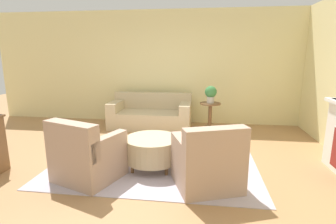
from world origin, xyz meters
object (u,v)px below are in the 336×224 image
armchair_right (208,163)px  couch (151,115)px  armchair_left (86,157)px  ottoman_table (152,149)px  side_table (210,113)px  potted_plant_on_side_table (211,93)px

armchair_right → couch: bearing=115.3°
armchair_left → couch: bearing=82.9°
ottoman_table → side_table: 2.20m
side_table → potted_plant_on_side_table: bearing=-90.0°
armchair_left → armchair_right: bearing=0.0°
armchair_left → ottoman_table: 0.99m
armchair_left → potted_plant_on_side_table: bearing=55.3°
couch → ottoman_table: 2.33m
ottoman_table → couch: bearing=102.0°
armchair_right → ottoman_table: 1.00m
armchair_right → side_table: size_ratio=1.47×
armchair_left → side_table: bearing=55.3°
couch → armchair_right: (1.33, -2.81, 0.05)m
couch → potted_plant_on_side_table: potted_plant_on_side_table is taller
couch → side_table: (1.40, -0.29, 0.16)m
armchair_right → ottoman_table: size_ratio=1.19×
couch → side_table: couch is taller
armchair_left → ottoman_table: bearing=32.7°
armchair_left → potted_plant_on_side_table: 3.12m
armchair_left → potted_plant_on_side_table: size_ratio=2.69×
side_table → armchair_right: bearing=-91.6°
ottoman_table → potted_plant_on_side_table: potted_plant_on_side_table is taller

